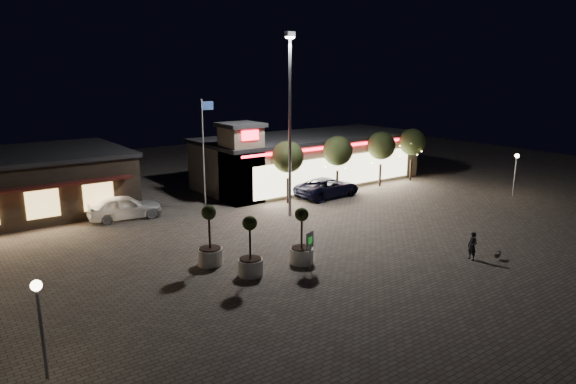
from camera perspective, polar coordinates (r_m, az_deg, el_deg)
ground at (r=28.88m, az=6.42°, el=-6.83°), size 90.00×90.00×0.00m
retail_building at (r=45.99m, az=2.01°, el=3.72°), size 20.40×8.40×6.10m
restaurant_building at (r=40.87m, az=-29.07°, el=0.71°), size 16.40×11.00×4.30m
floodlight_pole at (r=34.70m, az=0.21°, el=8.57°), size 0.60×0.40×12.38m
flagpole at (r=37.18m, az=-9.28°, el=5.19°), size 0.95×0.10×8.00m
lamp_post_east at (r=44.85m, az=24.00°, el=2.63°), size 0.36×0.36×3.48m
lamp_post_south at (r=18.65m, az=-25.92°, el=-11.71°), size 0.36×0.36×3.48m
string_tree_a at (r=38.71m, az=-0.03°, el=3.91°), size 2.42×2.42×4.79m
string_tree_b at (r=41.80m, az=5.55°, el=4.56°), size 2.42×2.42×4.79m
string_tree_c at (r=45.24m, az=10.33°, el=5.08°), size 2.42×2.42×4.79m
string_tree_d at (r=48.18m, az=13.64°, el=5.42°), size 2.42×2.42×4.79m
pickup_truck at (r=41.27m, az=4.43°, el=0.54°), size 5.77×2.89×1.57m
white_sedan at (r=36.74m, az=-17.68°, el=-1.61°), size 5.10×2.61×1.66m
pedestrian at (r=29.27m, az=19.80°, el=-5.69°), size 0.46×0.62×1.54m
dog at (r=29.99m, az=22.31°, el=-6.40°), size 0.56×0.30×0.30m
planter_left at (r=27.13m, az=-8.66°, el=-6.01°), size 1.31×1.31×3.23m
planter_mid at (r=25.60m, az=-4.21°, el=-7.22°), size 1.25×1.25×3.06m
planter_right at (r=27.08m, az=1.51°, el=-6.04°), size 1.23×1.23×3.03m
valet_sign at (r=26.07m, az=2.44°, el=-5.72°), size 0.64×0.31×2.02m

